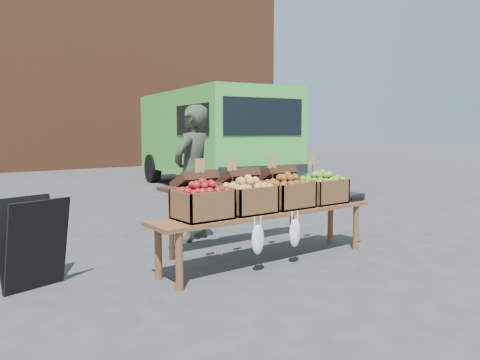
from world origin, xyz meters
TOP-DOWN VIEW (x-y plane):
  - ground at (0.00, 0.00)m, footprint 80.00×80.00m
  - delivery_van at (3.64, 5.71)m, footprint 3.15×5.53m
  - vendor at (0.25, 1.07)m, footprint 0.75×0.63m
  - chalkboard_sign at (-1.88, 0.32)m, footprint 0.61×0.43m
  - back_table at (0.47, 0.41)m, footprint 2.10×0.44m
  - display_bench at (0.34, -0.31)m, footprint 2.70×0.56m
  - crate_golden_apples at (-0.49, -0.31)m, footprint 0.50×0.40m
  - crate_russet_pears at (0.06, -0.31)m, footprint 0.50×0.40m
  - crate_red_apples at (0.61, -0.31)m, footprint 0.50×0.40m
  - crate_green_apples at (1.16, -0.31)m, footprint 0.50×0.40m
  - weighing_scale at (1.59, -0.31)m, footprint 0.34×0.30m

SIDE VIEW (x-z plane):
  - ground at x=0.00m, z-range 0.00..0.00m
  - display_bench at x=0.34m, z-range 0.00..0.57m
  - chalkboard_sign at x=-1.88m, z-range 0.00..0.83m
  - back_table at x=0.47m, z-range 0.00..1.04m
  - weighing_scale at x=1.59m, z-range 0.57..0.65m
  - crate_golden_apples at x=-0.49m, z-range 0.57..0.85m
  - crate_russet_pears at x=0.06m, z-range 0.57..0.85m
  - crate_red_apples at x=0.61m, z-range 0.57..0.85m
  - crate_green_apples at x=1.16m, z-range 0.57..0.85m
  - vendor at x=0.25m, z-range 0.00..1.74m
  - delivery_van at x=3.64m, z-range 0.00..2.34m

